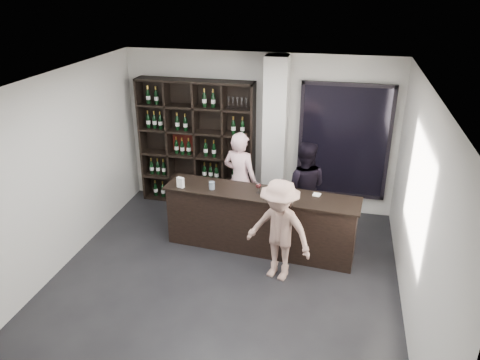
% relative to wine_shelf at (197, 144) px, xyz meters
% --- Properties ---
extents(floor, '(5.00, 5.50, 0.01)m').
position_rel_wine_shelf_xyz_m(floor, '(1.15, -2.57, -1.20)').
color(floor, black).
rests_on(floor, ground).
extents(wine_shelf, '(2.20, 0.35, 2.40)m').
position_rel_wine_shelf_xyz_m(wine_shelf, '(0.00, 0.00, 0.00)').
color(wine_shelf, black).
rests_on(wine_shelf, floor).
extents(structural_column, '(0.40, 0.40, 2.90)m').
position_rel_wine_shelf_xyz_m(structural_column, '(1.50, -0.10, 0.25)').
color(structural_column, silver).
rests_on(structural_column, floor).
extents(glass_panel, '(1.60, 0.08, 2.10)m').
position_rel_wine_shelf_xyz_m(glass_panel, '(2.70, 0.12, 0.20)').
color(glass_panel, black).
rests_on(glass_panel, floor).
extents(tasting_counter, '(3.08, 0.64, 1.01)m').
position_rel_wine_shelf_xyz_m(tasting_counter, '(1.50, -1.47, -0.69)').
color(tasting_counter, black).
rests_on(tasting_counter, floor).
extents(taster_pink, '(0.72, 0.58, 1.72)m').
position_rel_wine_shelf_xyz_m(taster_pink, '(1.00, -0.72, -0.34)').
color(taster_pink, beige).
rests_on(taster_pink, floor).
extents(taster_black, '(0.80, 0.63, 1.64)m').
position_rel_wine_shelf_xyz_m(taster_black, '(2.10, -0.72, -0.38)').
color(taster_black, black).
rests_on(taster_black, floor).
extents(customer, '(1.14, 0.88, 1.55)m').
position_rel_wine_shelf_xyz_m(customer, '(1.90, -2.17, -0.42)').
color(customer, tan).
rests_on(customer, floor).
extents(wine_glass, '(0.09, 0.09, 0.20)m').
position_rel_wine_shelf_xyz_m(wine_glass, '(1.47, -1.48, -0.09)').
color(wine_glass, white).
rests_on(wine_glass, tasting_counter).
extents(spit_cup, '(0.12, 0.12, 0.12)m').
position_rel_wine_shelf_xyz_m(spit_cup, '(0.73, -1.51, -0.13)').
color(spit_cup, silver).
rests_on(spit_cup, tasting_counter).
extents(napkin_stack, '(0.13, 0.13, 0.02)m').
position_rel_wine_shelf_xyz_m(napkin_stack, '(2.36, -1.37, -0.18)').
color(napkin_stack, white).
rests_on(napkin_stack, tasting_counter).
extents(card_stand, '(0.12, 0.09, 0.17)m').
position_rel_wine_shelf_xyz_m(card_stand, '(0.22, -1.55, -0.10)').
color(card_stand, white).
rests_on(card_stand, tasting_counter).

